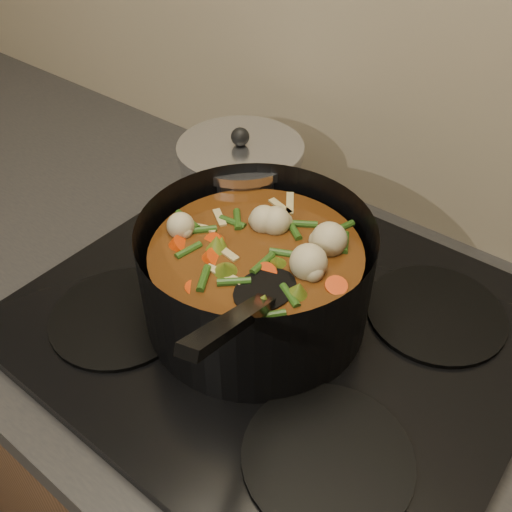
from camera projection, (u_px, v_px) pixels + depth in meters
The scene contains 4 objects.
counter at pixel (272, 492), 1.05m from camera, with size 2.64×0.64×0.91m.
stovetop at pixel (278, 321), 0.75m from camera, with size 0.62×0.54×0.03m.
stockpot at pixel (256, 276), 0.70m from camera, with size 0.30×0.38×0.21m.
saucepan at pixel (241, 181), 0.87m from camera, with size 0.19×0.19×0.15m.
Camera 1 is at (0.29, 1.51, 1.48)m, focal length 40.00 mm.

